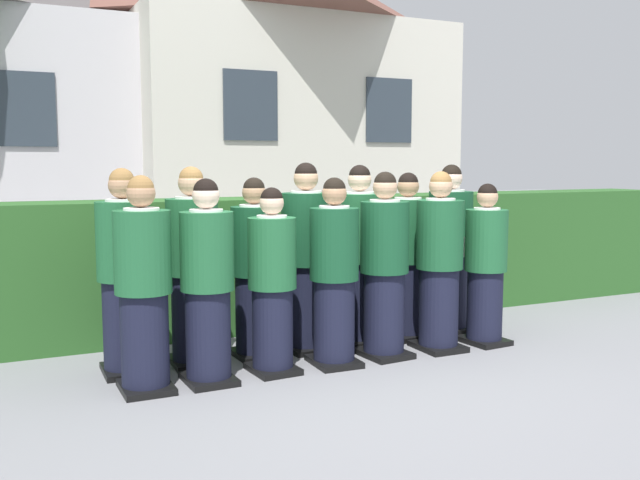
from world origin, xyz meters
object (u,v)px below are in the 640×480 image
Objects in this scene: student_front_row_5 at (439,265)px; student_front_row_1 at (207,287)px; student_front_row_0 at (144,290)px; student_rear_row_1 at (193,271)px; student_front_row_4 at (384,269)px; student_rear_row_5 at (407,260)px; student_front_row_2 at (272,285)px; student_rear_row_3 at (306,261)px; student_rear_row_4 at (359,259)px; student_rear_row_6 at (450,252)px; student_rear_row_0 at (125,277)px; student_rear_row_2 at (255,272)px; student_front_row_6 at (486,268)px; student_front_row_3 at (334,277)px.

student_front_row_1 is at bearing -178.73° from student_front_row_5.
student_rear_row_1 reaches higher than student_front_row_0.
student_rear_row_5 is at bearing 42.08° from student_front_row_4.
student_front_row_5 is at bearing 0.31° from student_front_row_2.
student_rear_row_4 is at bearing 2.50° from student_rear_row_3.
student_rear_row_6 is (1.11, 0.55, 0.03)m from student_front_row_4.
student_front_row_1 is at bearing -160.40° from student_rear_row_4.
student_front_row_0 is 1.07× the size of student_front_row_2.
student_rear_row_5 is at bearing 0.54° from student_rear_row_1.
student_rear_row_0 reaches higher than student_front_row_1.
student_rear_row_4 is at bearing 2.37° from student_rear_row_2.
student_front_row_0 is 2.24m from student_rear_row_4.
student_rear_row_0 is 1.13m from student_rear_row_2.
student_rear_row_3 reaches higher than student_front_row_0.
student_rear_row_3 reaches higher than student_rear_row_5.
student_front_row_5 reaches higher than student_front_row_6.
student_front_row_4 is 0.97× the size of student_rear_row_1.
student_front_row_4 is 1.67m from student_rear_row_1.
student_rear_row_1 is 0.98× the size of student_rear_row_3.
student_front_row_4 is 0.76m from student_rear_row_5.
student_rear_row_3 is (-0.01, 0.55, 0.06)m from student_front_row_3.
student_front_row_2 is at bearing 1.75° from student_front_row_0.
student_rear_row_2 is at bearing 85.97° from student_front_row_2.
student_front_row_6 is at bearing -27.38° from student_rear_row_4.
student_front_row_0 is 0.99× the size of student_front_row_5.
student_front_row_0 reaches higher than student_front_row_6.
student_front_row_5 reaches higher than student_front_row_3.
student_front_row_1 is 0.93× the size of student_rear_row_3.
student_front_row_2 is 0.93× the size of student_front_row_4.
student_rear_row_2 is at bearing -178.23° from student_rear_row_6.
student_rear_row_4 reaches higher than student_front_row_3.
student_front_row_3 is at bearing 1.04° from student_front_row_1.
student_front_row_5 is 0.53m from student_front_row_6.
student_rear_row_2 is at bearing -177.63° from student_rear_row_4.
student_front_row_4 reaches higher than student_front_row_6.
student_rear_row_0 is at bearing 171.42° from student_front_row_6.
student_front_row_3 is 0.95× the size of student_rear_row_1.
student_rear_row_1 is (-1.60, 0.49, 0.02)m from student_front_row_4.
student_rear_row_2 is (-1.04, 0.49, -0.02)m from student_front_row_4.
student_rear_row_5 reaches higher than student_front_row_3.
student_rear_row_4 reaches higher than student_rear_row_2.
student_front_row_3 is 1.05× the size of student_front_row_6.
student_front_row_6 is at bearing -44.36° from student_rear_row_5.
student_rear_row_0 is 3.28m from student_rear_row_6.
student_rear_row_2 is 2.15m from student_rear_row_6.
student_rear_row_6 is at bearing 47.12° from student_front_row_5.
student_rear_row_2 is at bearing 26.53° from student_front_row_0.
student_rear_row_2 is (-2.15, 0.51, 0.03)m from student_front_row_6.
student_front_row_1 is 2.21m from student_front_row_5.
student_front_row_4 is 1.00× the size of student_front_row_5.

